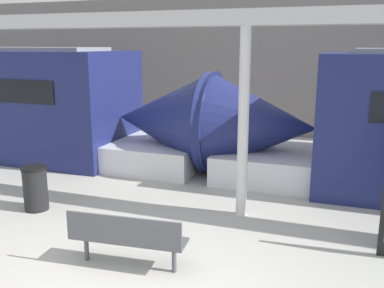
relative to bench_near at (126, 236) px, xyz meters
The scene contains 5 objects.
station_wall 10.71m from the bench_near, 87.38° to the left, with size 56.00×0.20×5.00m, color gray.
bench_near is the anchor object (origin of this frame).
trash_bin 3.22m from the bench_near, 152.47° to the left, with size 0.50×0.50×0.91m.
support_column_near 3.11m from the bench_near, 66.44° to the left, with size 0.21×0.21×3.60m, color silver.
canopy_beam 4.28m from the bench_near, 66.44° to the left, with size 28.00×0.60×0.28m, color #B7B7BC.
Camera 1 is at (2.39, -4.18, 3.29)m, focal length 40.00 mm.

